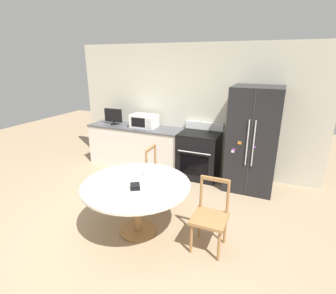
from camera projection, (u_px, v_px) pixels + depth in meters
name	position (u px, v px, depth m)	size (l,w,h in m)	color
ground_plane	(126.00, 236.00, 3.57)	(14.00, 14.00, 0.00)	#9E8466
back_wall	(191.00, 109.00, 5.45)	(5.20, 0.10, 2.60)	beige
kitchen_counter	(136.00, 146.00, 5.85)	(2.14, 0.64, 0.90)	silver
refrigerator	(253.00, 139.00, 4.67)	(0.85, 0.80, 1.86)	black
oven_range	(199.00, 155.00, 5.26)	(0.78, 0.68, 1.08)	black
microwave	(144.00, 121.00, 5.60)	(0.56, 0.35, 0.27)	white
countertop_tv	(113.00, 116.00, 5.82)	(0.43, 0.16, 0.35)	black
dining_table	(137.00, 191.00, 3.49)	(1.44, 1.44, 0.74)	beige
dining_chair_far	(160.00, 174.00, 4.46)	(0.43, 0.43, 0.90)	#9E7042
dining_chair_right	(210.00, 217.00, 3.25)	(0.42, 0.42, 0.90)	#9E7042
candle_glass	(146.00, 173.00, 3.68)	(0.09, 0.09, 0.09)	silver
wallet	(135.00, 187.00, 3.31)	(0.17, 0.17, 0.07)	black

